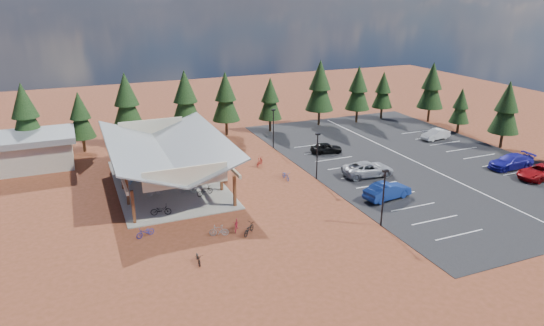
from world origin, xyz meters
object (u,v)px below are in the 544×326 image
(lamp_post_0, at_px, (383,194))
(bike_0, at_px, (161,210))
(outbuilding, at_px, (25,151))
(bike_7, at_px, (171,155))
(bike_6, at_px, (191,167))
(car_6, at_px, (540,172))
(lamp_post_2, at_px, (273,126))
(bike_3, at_px, (138,158))
(bike_11, at_px, (236,225))
(bike_13, at_px, (219,231))
(bike_14, at_px, (286,176))
(bike_12, at_px, (249,229))
(bike_2, at_px, (134,180))
(bike_10, at_px, (145,232))
(bike_8, at_px, (198,258))
(car_1, at_px, (387,191))
(lamp_post_1, at_px, (317,153))
(bike_5, at_px, (188,188))
(bike_4, at_px, (205,191))
(bike_1, at_px, (154,191))
(trash_bin_0, at_px, (216,178))
(bike_pavilion, at_px, (166,149))
(car_2, at_px, (368,169))
(trash_bin_1, at_px, (225,178))
(car_9, at_px, (436,134))
(car_4, at_px, (326,148))
(bike_15, at_px, (260,162))

(lamp_post_0, distance_m, bike_0, 19.67)
(outbuilding, bearing_deg, bike_7, -11.97)
(bike_6, height_order, car_6, car_6)
(lamp_post_2, distance_m, bike_3, 17.16)
(lamp_post_0, relative_size, bike_6, 3.34)
(bike_11, bearing_deg, bike_6, 114.88)
(bike_13, relative_size, bike_14, 0.93)
(bike_12, bearing_deg, bike_13, 29.63)
(bike_2, relative_size, bike_10, 0.95)
(lamp_post_2, height_order, bike_10, lamp_post_2)
(bike_8, distance_m, bike_12, 5.82)
(lamp_post_0, xyz_separation_m, bike_10, (-19.11, 5.79, -2.55))
(lamp_post_2, bearing_deg, bike_3, 177.30)
(bike_13, height_order, car_1, car_1)
(lamp_post_1, relative_size, bike_5, 2.89)
(outbuilding, height_order, bike_4, outbuilding)
(bike_1, distance_m, car_1, 22.82)
(car_6, bearing_deg, bike_12, -93.32)
(bike_5, height_order, car_1, car_1)
(trash_bin_0, bearing_deg, bike_1, -167.09)
(bike_0, bearing_deg, bike_pavilion, -2.35)
(bike_pavilion, distance_m, lamp_post_1, 15.83)
(outbuilding, height_order, lamp_post_0, lamp_post_0)
(lamp_post_1, height_order, car_2, lamp_post_1)
(trash_bin_1, relative_size, bike_14, 0.52)
(car_9, bearing_deg, bike_13, -73.64)
(trash_bin_1, xyz_separation_m, bike_14, (6.27, -1.87, 0.00))
(lamp_post_2, distance_m, car_6, 30.85)
(car_9, bearing_deg, lamp_post_1, -79.46)
(car_4, relative_size, car_9, 0.92)
(bike_10, distance_m, bike_12, 8.52)
(bike_pavilion, xyz_separation_m, bike_8, (-1.12, -16.91, -3.41))
(bike_3, relative_size, bike_8, 1.11)
(outbuilding, xyz_separation_m, bike_7, (15.84, -3.36, -1.47))
(bike_13, xyz_separation_m, car_4, (18.73, 15.85, 0.23))
(bike_12, height_order, car_9, car_9)
(trash_bin_1, bearing_deg, car_6, -21.13)
(lamp_post_1, bearing_deg, car_1, -62.47)
(trash_bin_0, xyz_separation_m, car_1, (14.02, -10.89, 0.41))
(bike_14, xyz_separation_m, car_6, (25.40, -10.37, 0.34))
(outbuilding, height_order, bike_11, outbuilding)
(bike_6, height_order, bike_8, bike_6)
(bike_13, bearing_deg, outbuilding, -129.01)
(bike_12, bearing_deg, lamp_post_0, -150.60)
(bike_pavilion, height_order, car_9, bike_pavilion)
(trash_bin_0, height_order, car_1, car_1)
(outbuilding, bearing_deg, bike_3, -14.90)
(bike_15, relative_size, car_6, 0.32)
(bike_6, distance_m, car_1, 21.79)
(lamp_post_0, xyz_separation_m, bike_5, (-13.76, 13.38, -2.34))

